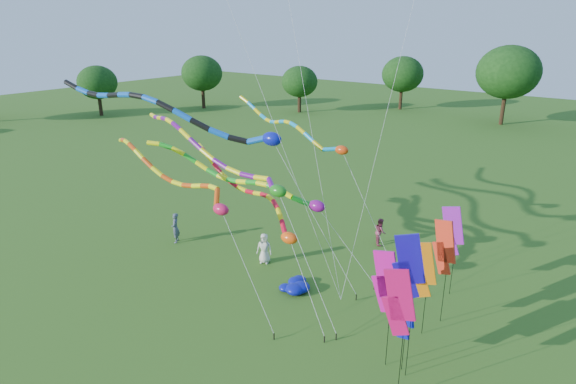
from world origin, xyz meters
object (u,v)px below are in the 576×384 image
Objects in this scene: tube_kite_red at (253,197)px; tube_kite_orange at (179,179)px; person_c at (380,232)px; person_b at (175,228)px; person_a at (264,248)px; blue_nylon_heap at (295,282)px.

tube_kite_red is 0.97× the size of tube_kite_orange.
tube_kite_orange reaches higher than person_c.
person_b is 11.88m from person_c.
blue_nylon_heap is at bearing -45.82° from person_a.
person_b is (-5.89, -0.22, -3.13)m from tube_kite_red.
person_b is (-8.55, -0.11, 0.66)m from blue_nylon_heap.
tube_kite_red is 7.55× the size of person_c.
tube_kite_red is at bearing 52.33° from person_b.
person_c is at bearing 80.53° from blue_nylon_heap.
tube_kite_orange reaches higher than person_a.
blue_nylon_heap is 1.12× the size of person_a.
person_a is 6.96m from person_c.
person_a is 1.04× the size of person_c.
blue_nylon_heap is at bearing 50.97° from person_b.
tube_kite_red is 6.46× the size of blue_nylon_heap.
person_c reaches higher than blue_nylon_heap.
tube_kite_red reaches higher than person_c.
person_c is (3.92, 5.76, -0.04)m from person_a.
tube_kite_red reaches higher than person_a.
person_b is (-5.76, -1.14, 0.06)m from person_a.
tube_kite_orange is 7.45m from blue_nylon_heap.
tube_kite_orange is at bearing 16.24° from person_b.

